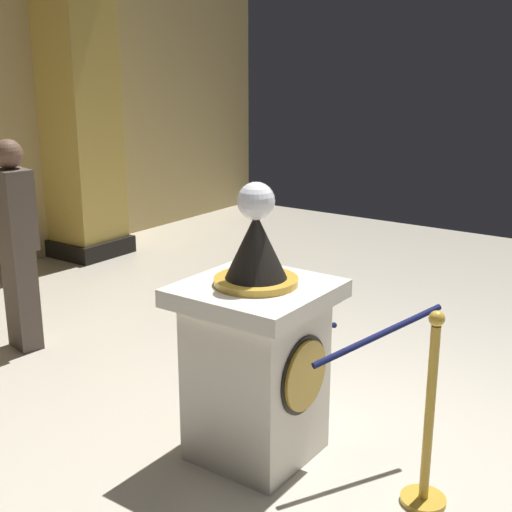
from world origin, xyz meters
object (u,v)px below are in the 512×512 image
(stanchion_far, at_px, (265,332))
(bystander_guest, at_px, (16,240))
(stanchion_near, at_px, (428,438))
(pedestal_clock, at_px, (257,353))

(stanchion_far, distance_m, bystander_guest, 2.09)
(stanchion_far, bearing_deg, stanchion_near, -116.15)
(stanchion_far, xyz_separation_m, bystander_guest, (-0.67, 1.90, 0.54))
(pedestal_clock, bearing_deg, bystander_guest, 85.39)
(pedestal_clock, distance_m, stanchion_near, 1.03)
(pedestal_clock, distance_m, stanchion_far, 1.06)
(stanchion_near, relative_size, bystander_guest, 0.64)
(stanchion_near, bearing_deg, stanchion_far, 63.85)
(bystander_guest, bearing_deg, pedestal_clock, -94.61)
(pedestal_clock, bearing_deg, stanchion_near, -83.43)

